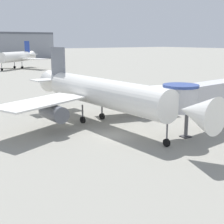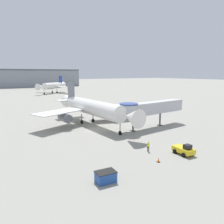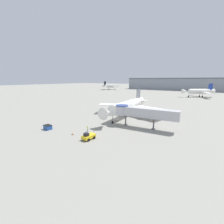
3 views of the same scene
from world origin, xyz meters
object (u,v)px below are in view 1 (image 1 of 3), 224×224
object	(u,v)px
main_airplane	(101,93)
jet_bridge	(212,93)
traffic_cone_starboard_wing	(169,114)
background_jet_blue_tail	(15,57)

from	to	relation	value
main_airplane	jet_bridge	bearing A→B (deg)	-49.12
main_airplane	jet_bridge	world-z (taller)	main_airplane
traffic_cone_starboard_wing	background_jet_blue_tail	size ratio (longest dim) A/B	0.03
jet_bridge	background_jet_blue_tail	distance (m)	103.25
main_airplane	jet_bridge	xyz separation A→B (m)	(10.02, -10.37, 0.44)
traffic_cone_starboard_wing	background_jet_blue_tail	xyz separation A→B (m)	(7.85, 94.46, 4.61)
main_airplane	traffic_cone_starboard_wing	size ratio (longest dim) A/B	54.07
main_airplane	background_jet_blue_tail	bearing A→B (deg)	75.29
jet_bridge	traffic_cone_starboard_wing	xyz separation A→B (m)	(1.05, 8.41, -4.52)
background_jet_blue_tail	main_airplane	bearing A→B (deg)	-48.62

